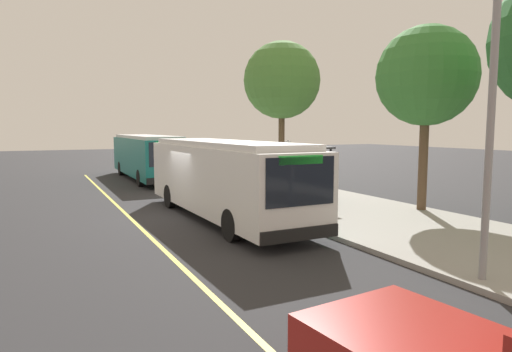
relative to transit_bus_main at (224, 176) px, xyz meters
The scene contains 12 objects.
ground_plane 2.30m from the transit_bus_main, 141.94° to the right, with size 120.00×120.00×0.00m, color #2B2B2D.
sidewalk_curb 5.38m from the transit_bus_main, 104.48° to the left, with size 44.00×6.40×0.15m, color gray.
lane_stripe_center 3.82m from the transit_bus_main, 111.88° to the right, with size 36.00×0.14×0.01m, color #E0D64C.
transit_bus_main is the anchor object (origin of this frame).
transit_bus_second 14.49m from the transit_bus_main, behind, with size 11.53×2.67×2.95m.
bus_shelter 4.76m from the transit_bus_main, 109.78° to the left, with size 2.90×1.60×2.48m.
waiting_bench 4.81m from the transit_bus_main, 107.87° to the left, with size 1.60×0.48×0.95m.
route_sign_post 2.58m from the transit_bus_main, 80.28° to the left, with size 0.44×0.08×2.80m.
pedestrian_commuter 4.03m from the transit_bus_main, 102.41° to the left, with size 0.24×0.40×1.69m.
street_tree_near_shelter 10.94m from the transit_bus_main, 138.13° to the left, with size 4.45×4.45×8.26m.
street_tree_upstreet 8.85m from the transit_bus_main, 71.85° to the left, with size 3.92×3.92×7.28m.
utility_pole 9.71m from the transit_bus_main, 13.95° to the left, with size 0.16×0.16×6.40m, color gray.
Camera 1 is at (16.92, -5.29, 3.42)m, focal length 31.48 mm.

